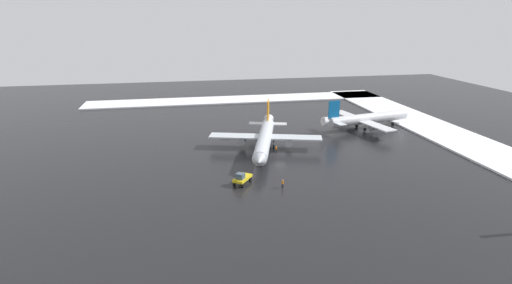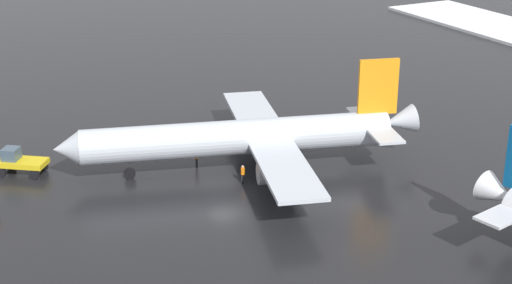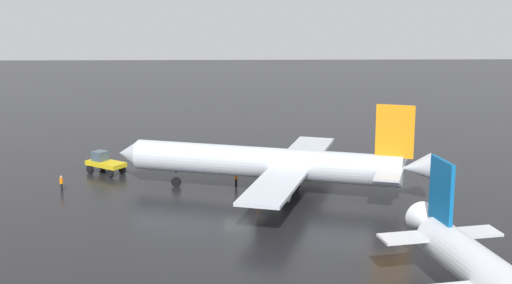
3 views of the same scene
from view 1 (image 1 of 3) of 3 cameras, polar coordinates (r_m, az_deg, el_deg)
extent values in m
plane|color=black|center=(95.46, 3.46, -1.88)|extent=(240.00, 240.00, 0.00)
cube|color=white|center=(117.88, 27.71, -0.01)|extent=(152.00, 16.00, 0.46)
cube|color=white|center=(158.92, -2.60, 6.08)|extent=(14.00, 116.00, 0.46)
cylinder|color=silver|center=(96.47, 1.23, 0.43)|extent=(28.22, 11.10, 3.23)
cone|color=silver|center=(81.94, 0.47, -2.71)|extent=(3.05, 3.58, 3.06)
cone|color=silver|center=(111.26, 1.80, 3.05)|extent=(4.02, 3.58, 3.14)
cube|color=silver|center=(99.07, 5.83, 0.63)|extent=(7.48, 13.01, 0.34)
cylinder|color=gray|center=(98.89, 4.72, 0.06)|extent=(3.63, 2.73, 1.90)
cube|color=silver|center=(100.06, -3.11, 0.87)|extent=(7.48, 13.01, 0.34)
cylinder|color=gray|center=(99.64, -2.06, 0.24)|extent=(3.63, 2.73, 1.90)
cube|color=orange|center=(108.22, 1.74, 4.55)|extent=(3.74, 1.40, 5.31)
cube|color=silver|center=(108.80, 3.21, 2.60)|extent=(3.65, 5.06, 0.23)
cube|color=silver|center=(109.13, 0.22, 2.67)|extent=(3.65, 5.06, 0.23)
cylinder|color=black|center=(87.49, 0.76, -2.37)|extent=(0.23, 0.23, 0.66)
cylinder|color=black|center=(87.97, 0.75, -3.21)|extent=(1.09, 0.61, 1.04)
cylinder|color=black|center=(99.49, 2.54, 0.09)|extent=(0.23, 0.23, 0.66)
cylinder|color=black|center=(99.91, 2.53, -0.66)|extent=(1.09, 0.61, 1.04)
cylinder|color=black|center=(99.75, 0.14, 0.16)|extent=(0.23, 0.23, 0.66)
cylinder|color=black|center=(100.17, 0.14, -0.59)|extent=(1.09, 0.61, 1.04)
cylinder|color=silver|center=(121.83, 15.81, 3.27)|extent=(8.24, 26.34, 2.98)
cone|color=silver|center=(131.01, 20.71, 3.76)|extent=(3.20, 2.63, 2.83)
cone|color=silver|center=(113.47, 10.12, 2.92)|extent=(3.11, 3.58, 2.90)
cube|color=silver|center=(125.88, 12.85, 3.82)|extent=(11.93, 6.08, 0.32)
cylinder|color=gray|center=(124.96, 13.45, 3.26)|extent=(2.32, 3.27, 1.75)
cube|color=silver|center=(114.91, 16.97, 2.19)|extent=(11.93, 6.08, 0.32)
cylinder|color=gray|center=(116.70, 16.56, 2.01)|extent=(2.32, 3.27, 1.75)
cube|color=#0C5999|center=(113.85, 11.10, 4.59)|extent=(1.02, 3.50, 4.91)
cube|color=silver|center=(116.86, 10.36, 3.24)|extent=(4.58, 3.08, 0.21)
cube|color=silver|center=(112.64, 11.81, 2.62)|extent=(4.58, 3.08, 0.21)
cylinder|color=black|center=(127.98, 19.01, 3.03)|extent=(0.21, 0.21, 0.61)
cylinder|color=black|center=(128.28, 18.95, 2.48)|extent=(0.50, 1.01, 0.96)
cylinder|color=black|center=(122.04, 14.24, 2.78)|extent=(0.21, 0.21, 0.61)
cylinder|color=black|center=(122.35, 14.19, 2.21)|extent=(0.50, 1.01, 0.96)
cylinder|color=black|center=(119.10, 15.33, 2.34)|extent=(0.21, 0.21, 0.61)
cylinder|color=black|center=(119.42, 15.29, 1.75)|extent=(0.50, 1.01, 0.96)
cube|color=gold|center=(79.04, -1.94, -5.19)|extent=(5.01, 4.50, 0.50)
cube|color=#3F5160|center=(77.98, -2.25, -4.88)|extent=(2.02, 2.04, 1.10)
cylinder|color=black|center=(77.59, -1.82, -6.20)|extent=(0.91, 0.79, 0.90)
cylinder|color=black|center=(78.43, -3.12, -5.95)|extent=(0.91, 0.79, 0.90)
cylinder|color=black|center=(80.23, -0.78, -5.37)|extent=(0.91, 0.79, 0.90)
cylinder|color=black|center=(81.05, -2.04, -5.14)|extent=(0.91, 0.79, 0.90)
cylinder|color=black|center=(94.06, -0.01, -1.88)|extent=(0.16, 0.16, 0.85)
cylinder|color=black|center=(93.98, 0.10, -1.89)|extent=(0.16, 0.16, 0.85)
cylinder|color=orange|center=(93.78, 0.05, -1.46)|extent=(0.36, 0.36, 0.62)
sphere|color=tan|center=(93.64, 0.05, -1.21)|extent=(0.24, 0.24, 0.24)
cylinder|color=black|center=(77.57, 3.88, -6.26)|extent=(0.16, 0.16, 0.85)
cylinder|color=black|center=(77.58, 3.74, -6.26)|extent=(0.16, 0.16, 0.85)
cylinder|color=orange|center=(77.28, 3.82, -5.76)|extent=(0.36, 0.36, 0.62)
sphere|color=tan|center=(77.11, 3.83, -5.47)|extent=(0.24, 0.24, 0.24)
cylinder|color=black|center=(97.10, 2.92, -1.27)|extent=(0.16, 0.16, 0.85)
cylinder|color=black|center=(97.27, 2.87, -1.23)|extent=(0.16, 0.16, 0.85)
cylinder|color=orange|center=(96.95, 2.90, -0.84)|extent=(0.36, 0.36, 0.62)
sphere|color=tan|center=(96.82, 2.91, -0.60)|extent=(0.24, 0.24, 0.24)
camera|label=2|loc=(100.91, 42.72, 11.38)|focal=55.00mm
camera|label=3|loc=(132.37, 38.01, 10.42)|focal=55.00mm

